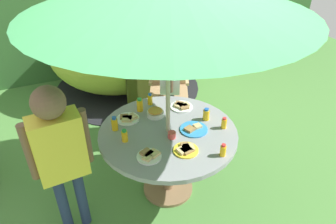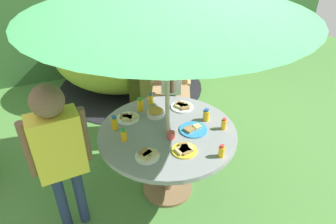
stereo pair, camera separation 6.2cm
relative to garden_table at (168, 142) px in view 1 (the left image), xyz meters
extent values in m
cube|color=#477A38|center=(0.00, 0.00, -0.59)|extent=(10.00, 10.00, 0.02)
cube|color=#33602D|center=(0.00, 3.20, 0.47)|extent=(9.00, 0.70, 2.11)
cylinder|color=brown|center=(0.00, 0.00, -0.57)|extent=(0.48, 0.48, 0.03)
cylinder|color=brown|center=(0.00, 0.00, -0.25)|extent=(0.10, 0.10, 0.66)
cylinder|color=gray|center=(0.00, 0.00, 0.10)|extent=(1.19, 1.19, 0.04)
cylinder|color=#B7AD8C|center=(0.00, 0.00, 0.42)|extent=(0.04, 0.04, 2.01)
cylinder|color=tan|center=(0.20, 0.95, -0.37)|extent=(0.04, 0.04, 0.42)
cylinder|color=tan|center=(0.58, 0.78, -0.37)|extent=(0.04, 0.04, 0.42)
cylinder|color=tan|center=(0.37, 1.30, -0.37)|extent=(0.04, 0.04, 0.42)
cylinder|color=tan|center=(0.74, 1.13, -0.37)|extent=(0.04, 0.04, 0.42)
cube|color=tan|center=(0.47, 1.04, -0.14)|extent=(0.59, 0.58, 0.04)
cube|color=tan|center=(0.55, 1.22, 0.15)|extent=(0.43, 0.22, 0.55)
cube|color=tan|center=(0.28, 1.13, 0.08)|extent=(0.21, 0.41, 0.03)
cube|color=tan|center=(0.66, 0.95, 0.08)|extent=(0.21, 0.41, 0.03)
ellipsoid|color=#B2C63F|center=(0.29, 2.18, 0.09)|extent=(2.25, 1.75, 1.36)
cylinder|color=black|center=(0.29, 2.18, -0.58)|extent=(2.34, 2.34, 0.01)
cube|color=#3E4516|center=(0.34, 1.41, -0.21)|extent=(0.60, 0.07, 0.61)
cylinder|color=#3F3F47|center=(0.42, 0.88, -0.26)|extent=(0.09, 0.09, 0.65)
cylinder|color=#3F3F47|center=(0.35, 0.74, -0.26)|extent=(0.09, 0.09, 0.65)
cube|color=white|center=(0.39, 0.81, 0.34)|extent=(0.35, 0.43, 0.55)
cylinder|color=#4C3828|center=(0.48, 1.00, 0.37)|extent=(0.07, 0.07, 0.49)
cylinder|color=#4C3828|center=(0.30, 0.62, 0.37)|extent=(0.07, 0.07, 0.49)
sphere|color=#4C3828|center=(0.39, 0.81, 0.73)|extent=(0.24, 0.24, 0.24)
cylinder|color=navy|center=(-0.95, -0.07, -0.28)|extent=(0.08, 0.08, 0.61)
cylinder|color=navy|center=(-0.81, -0.06, -0.28)|extent=(0.08, 0.08, 0.61)
cube|color=yellow|center=(-0.88, -0.06, 0.28)|extent=(0.36, 0.22, 0.51)
cylinder|color=brown|center=(-1.08, -0.08, 0.31)|extent=(0.07, 0.07, 0.46)
cylinder|color=brown|center=(-0.69, -0.05, 0.31)|extent=(0.07, 0.07, 0.46)
sphere|color=brown|center=(-0.88, -0.06, 0.65)|extent=(0.23, 0.23, 0.23)
cylinder|color=white|center=(-0.01, 0.26, 0.14)|extent=(0.16, 0.16, 0.04)
ellipsoid|color=gold|center=(-0.01, 0.26, 0.18)|extent=(0.13, 0.13, 0.04)
cylinder|color=white|center=(-0.26, 0.30, 0.12)|extent=(0.21, 0.21, 0.01)
cube|color=tan|center=(-0.23, 0.30, 0.14)|extent=(0.11, 0.11, 0.02)
cube|color=#9E7547|center=(-0.29, 0.33, 0.14)|extent=(0.09, 0.09, 0.02)
cube|color=tan|center=(-0.27, 0.29, 0.14)|extent=(0.11, 0.11, 0.02)
cylinder|color=#338CD8|center=(0.21, -0.08, 0.12)|extent=(0.24, 0.24, 0.01)
cube|color=tan|center=(0.25, -0.07, 0.14)|extent=(0.07, 0.07, 0.02)
cube|color=#9E7547|center=(0.17, -0.08, 0.14)|extent=(0.10, 0.10, 0.02)
cylinder|color=white|center=(-0.27, -0.25, 0.12)|extent=(0.19, 0.19, 0.01)
cube|color=tan|center=(-0.23, -0.25, 0.14)|extent=(0.11, 0.11, 0.02)
cube|color=#9E7547|center=(-0.28, -0.22, 0.14)|extent=(0.11, 0.11, 0.02)
cube|color=tan|center=(-0.29, -0.28, 0.14)|extent=(0.09, 0.09, 0.02)
cylinder|color=white|center=(0.27, 0.29, 0.12)|extent=(0.22, 0.22, 0.01)
cube|color=tan|center=(0.31, 0.29, 0.14)|extent=(0.07, 0.07, 0.02)
cube|color=#9E7547|center=(0.26, 0.33, 0.14)|extent=(0.10, 0.10, 0.02)
cube|color=tan|center=(0.25, 0.30, 0.14)|extent=(0.10, 0.10, 0.02)
cube|color=#9E7547|center=(0.28, 0.26, 0.14)|extent=(0.09, 0.09, 0.02)
cylinder|color=yellow|center=(0.02, -0.30, 0.12)|extent=(0.20, 0.20, 0.01)
cube|color=tan|center=(0.05, -0.30, 0.14)|extent=(0.10, 0.10, 0.02)
cube|color=#9E7547|center=(0.03, -0.26, 0.14)|extent=(0.07, 0.07, 0.02)
cube|color=tan|center=(-0.01, -0.31, 0.14)|extent=(0.10, 0.10, 0.02)
cube|color=#9E7547|center=(0.02, -0.32, 0.14)|extent=(0.10, 0.10, 0.02)
cylinder|color=yellow|center=(-0.41, 0.20, 0.17)|extent=(0.05, 0.05, 0.11)
cylinder|color=blue|center=(-0.41, 0.20, 0.24)|extent=(0.04, 0.04, 0.02)
cylinder|color=yellow|center=(0.02, 0.47, 0.17)|extent=(0.05, 0.05, 0.10)
cylinder|color=blue|center=(0.02, 0.47, 0.23)|extent=(0.03, 0.03, 0.02)
cylinder|color=yellow|center=(0.38, 0.02, 0.17)|extent=(0.06, 0.06, 0.10)
cylinder|color=blue|center=(0.38, 0.02, 0.22)|extent=(0.04, 0.04, 0.02)
cylinder|color=yellow|center=(-0.11, 0.40, 0.18)|extent=(0.06, 0.06, 0.11)
cylinder|color=green|center=(-0.11, 0.40, 0.24)|extent=(0.04, 0.04, 0.02)
cylinder|color=yellow|center=(0.25, -0.46, 0.16)|extent=(0.05, 0.05, 0.09)
cylinder|color=red|center=(0.25, -0.46, 0.22)|extent=(0.03, 0.03, 0.02)
cylinder|color=yellow|center=(-0.38, 0.02, 0.17)|extent=(0.05, 0.05, 0.09)
cylinder|color=green|center=(-0.38, 0.02, 0.22)|extent=(0.04, 0.04, 0.02)
cylinder|color=yellow|center=(0.46, -0.16, 0.16)|extent=(0.05, 0.05, 0.09)
cylinder|color=red|center=(0.46, -0.16, 0.21)|extent=(0.03, 0.03, 0.02)
cylinder|color=#E04C47|center=(-0.01, -0.10, 0.15)|extent=(0.07, 0.07, 0.06)
camera|label=1|loc=(-0.86, -1.94, 1.69)|focal=32.95mm
camera|label=2|loc=(-0.81, -1.97, 1.69)|focal=32.95mm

